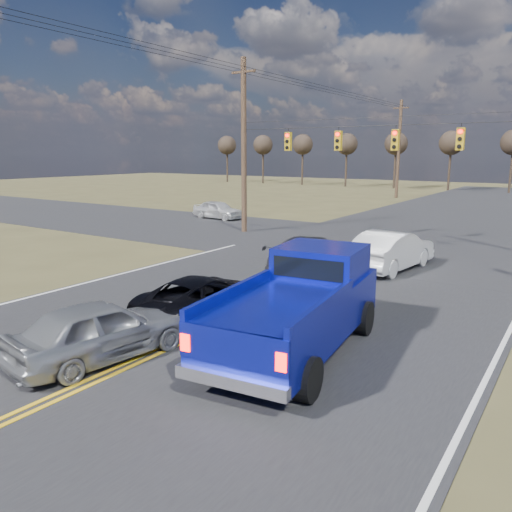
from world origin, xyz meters
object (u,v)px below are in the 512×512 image
Objects in this scene: white_car_queue at (391,250)px; dgrey_car_queue at (310,254)px; black_suv at (204,296)px; silver_suv at (101,330)px; cross_car_west at (218,210)px; pickup_truck at (300,306)px.

white_car_queue is 3.46m from dgrey_car_queue.
silver_suv is at bearing 91.80° from black_suv.
dgrey_car_queue reaches higher than black_suv.
cross_car_west is (-13.29, 21.26, -0.05)m from silver_suv.
white_car_queue reaches higher than black_suv.
white_car_queue is 0.95× the size of dgrey_car_queue.
black_suv is (-3.55, 0.71, -0.53)m from pickup_truck.
dgrey_car_queue is at bearing -80.87° from silver_suv.
black_suv is at bearing -139.72° from cross_car_west.
silver_suv reaches higher than black_suv.
black_suv is (0.00, 3.68, -0.11)m from silver_suv.
black_suv is at bearing 161.96° from pickup_truck.
pickup_truck is 4.65m from silver_suv.
black_suv is 0.90× the size of white_car_queue.
dgrey_car_queue reaches higher than silver_suv.
black_suv is at bearing 81.21° from white_car_queue.
silver_suv is 10.21m from dgrey_car_queue.
silver_suv is at bearing -146.90° from pickup_truck.
pickup_truck is at bearing -130.98° from silver_suv.
white_car_queue reaches higher than cross_car_west.
cross_car_west is (-13.29, 17.59, 0.05)m from black_suv.
dgrey_car_queue is at bearing -126.56° from cross_car_west.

